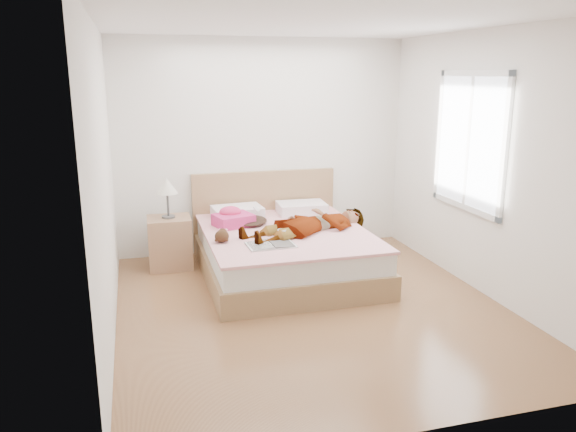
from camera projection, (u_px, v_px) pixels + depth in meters
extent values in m
plane|color=#542D1A|center=(312.00, 308.00, 5.36)|extent=(4.00, 4.00, 0.00)
imported|color=white|center=(309.00, 220.00, 6.12)|extent=(1.71, 1.15, 0.22)
ellipsoid|color=black|center=(250.00, 220.00, 6.41)|extent=(0.45, 0.53, 0.07)
cube|color=silver|center=(257.00, 209.00, 6.35)|extent=(0.07, 0.10, 0.05)
plane|color=white|center=(315.00, 22.00, 4.72)|extent=(4.00, 4.00, 0.00)
plane|color=white|center=(263.00, 147.00, 6.91)|extent=(3.60, 0.00, 3.60)
plane|color=silver|center=(422.00, 233.00, 3.17)|extent=(3.60, 0.00, 3.60)
plane|color=white|center=(103.00, 184.00, 4.58)|extent=(0.00, 4.00, 4.00)
plane|color=white|center=(487.00, 165.00, 5.51)|extent=(0.00, 4.00, 4.00)
cube|color=white|center=(469.00, 142.00, 5.73)|extent=(0.02, 1.10, 1.30)
cube|color=silver|center=(505.00, 149.00, 5.19)|extent=(0.04, 0.06, 1.42)
cube|color=silver|center=(440.00, 136.00, 6.27)|extent=(0.04, 0.06, 1.42)
cube|color=silver|center=(464.00, 206.00, 5.90)|extent=(0.04, 1.22, 0.06)
cube|color=silver|center=(475.00, 73.00, 5.56)|extent=(0.04, 1.22, 0.06)
cube|color=silver|center=(469.00, 142.00, 5.73)|extent=(0.03, 0.04, 1.30)
cube|color=brown|center=(286.00, 264.00, 6.22)|extent=(1.78, 2.08, 0.26)
cube|color=silver|center=(286.00, 243.00, 6.16)|extent=(1.70, 2.00, 0.22)
cube|color=silver|center=(286.00, 232.00, 6.13)|extent=(1.74, 2.04, 0.03)
cube|color=olive|center=(265.00, 210.00, 7.07)|extent=(1.80, 0.07, 1.00)
cube|color=white|center=(237.00, 212.00, 6.68)|extent=(0.61, 0.44, 0.13)
cube|color=white|center=(302.00, 208.00, 6.88)|extent=(0.60, 0.43, 0.13)
cube|color=#D63A80|center=(233.00, 220.00, 6.30)|extent=(0.49, 0.43, 0.13)
ellipsoid|color=#D93A66|center=(230.00, 212.00, 6.32)|extent=(0.26, 0.21, 0.12)
cube|color=silver|center=(271.00, 245.00, 5.59)|extent=(0.48, 0.33, 0.01)
cube|color=white|center=(259.00, 245.00, 5.56)|extent=(0.24, 0.32, 0.02)
cube|color=#282828|center=(282.00, 243.00, 5.63)|extent=(0.24, 0.32, 0.02)
cylinder|color=white|center=(282.00, 234.00, 5.80)|extent=(0.12, 0.12, 0.10)
torus|color=white|center=(285.00, 233.00, 5.83)|extent=(0.07, 0.04, 0.07)
cylinder|color=black|center=(282.00, 230.00, 5.79)|extent=(0.10, 0.10, 0.00)
ellipsoid|color=black|center=(222.00, 236.00, 5.69)|extent=(0.18, 0.20, 0.12)
ellipsoid|color=beige|center=(222.00, 236.00, 5.68)|extent=(0.10, 0.10, 0.06)
sphere|color=black|center=(223.00, 233.00, 5.78)|extent=(0.09, 0.09, 0.09)
sphere|color=#FAA3B4|center=(220.00, 230.00, 5.80)|extent=(0.04, 0.04, 0.04)
sphere|color=#F7A1B7|center=(226.00, 230.00, 5.80)|extent=(0.04, 0.04, 0.04)
ellipsoid|color=#301E0D|center=(216.00, 240.00, 5.66)|extent=(0.05, 0.06, 0.03)
ellipsoid|color=black|center=(227.00, 240.00, 5.66)|extent=(0.05, 0.06, 0.03)
cube|color=brown|center=(170.00, 243.00, 6.43)|extent=(0.49, 0.44, 0.59)
cylinder|color=#464646|center=(169.00, 217.00, 6.35)|extent=(0.15, 0.15, 0.02)
cylinder|color=#454545|center=(168.00, 204.00, 6.31)|extent=(0.03, 0.03, 0.30)
cone|color=silver|center=(167.00, 186.00, 6.26)|extent=(0.24, 0.24, 0.17)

